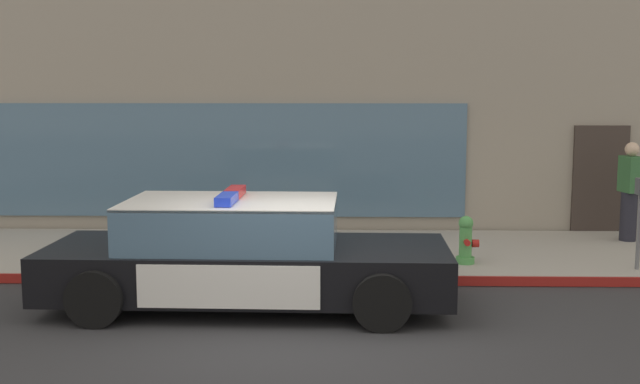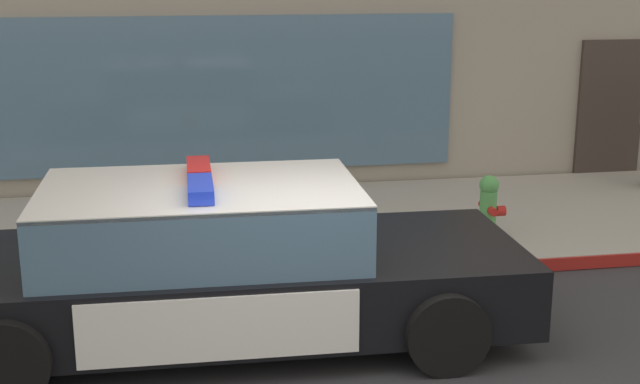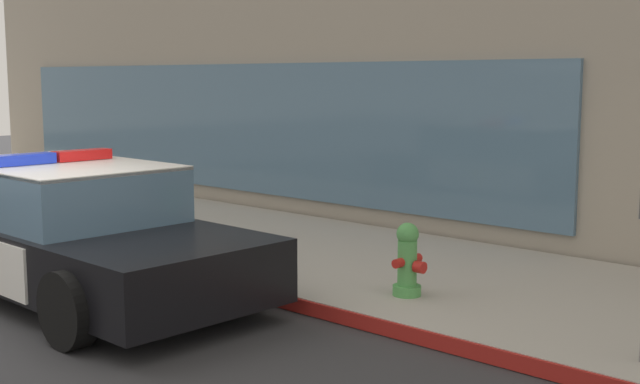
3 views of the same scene
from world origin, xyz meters
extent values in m
plane|color=#303033|center=(0.00, 0.00, 0.00)|extent=(48.00, 48.00, 0.00)
cube|color=#A39E93|center=(0.00, 3.88, 0.07)|extent=(48.00, 3.54, 0.15)
cube|color=maroon|center=(0.00, 2.09, 0.08)|extent=(28.80, 0.04, 0.14)
cube|color=#382D28|center=(5.23, 5.67, 1.05)|extent=(1.00, 0.08, 2.10)
cube|color=black|center=(-0.73, 0.99, 0.50)|extent=(5.11, 1.97, 0.60)
cube|color=silver|center=(0.89, 0.96, 0.67)|extent=(1.76, 1.86, 0.05)
cube|color=silver|center=(-2.51, 1.03, 0.67)|extent=(1.46, 1.86, 0.05)
cube|color=silver|center=(-0.81, 1.94, 0.50)|extent=(2.13, 0.07, 0.51)
cube|color=silver|center=(-0.85, 0.05, 0.50)|extent=(2.13, 0.07, 0.51)
cube|color=yellow|center=(-0.81, 1.95, 0.50)|extent=(0.22, 0.02, 0.26)
cube|color=slate|center=(-0.93, 0.99, 1.07)|extent=(2.67, 1.73, 0.60)
cube|color=silver|center=(-0.93, 0.99, 1.36)|extent=(2.67, 1.73, 0.04)
cube|color=red|center=(-0.93, 1.33, 1.44)|extent=(0.21, 0.64, 0.11)
cube|color=blue|center=(-0.94, 0.66, 1.44)|extent=(0.21, 0.64, 0.11)
cylinder|color=black|center=(0.96, 1.89, 0.34)|extent=(0.68, 0.23, 0.68)
cylinder|color=black|center=(0.92, 0.02, 0.34)|extent=(0.68, 0.23, 0.68)
cylinder|color=black|center=(-2.39, 1.96, 0.34)|extent=(0.68, 0.23, 0.68)
cylinder|color=black|center=(-2.42, 0.09, 0.34)|extent=(0.68, 0.23, 0.68)
cylinder|color=#4C994C|center=(2.34, 2.89, 0.20)|extent=(0.28, 0.28, 0.10)
cylinder|color=#4C994C|center=(2.34, 2.89, 0.47)|extent=(0.19, 0.19, 0.45)
sphere|color=#4C994C|center=(2.34, 2.89, 0.77)|extent=(0.22, 0.22, 0.22)
cylinder|color=#B21E19|center=(2.34, 2.89, 0.84)|extent=(0.06, 0.06, 0.05)
cylinder|color=#B21E19|center=(2.34, 2.74, 0.50)|extent=(0.09, 0.10, 0.09)
cylinder|color=#B21E19|center=(2.34, 3.03, 0.50)|extent=(0.09, 0.10, 0.09)
cylinder|color=#B21E19|center=(2.49, 2.89, 0.46)|extent=(0.10, 0.12, 0.12)
camera|label=1|loc=(0.42, -8.71, 2.79)|focal=43.86mm
camera|label=2|loc=(-1.17, -6.07, 3.17)|focal=48.95mm
camera|label=3|loc=(6.99, -3.45, 2.28)|focal=45.79mm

